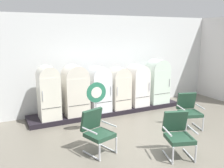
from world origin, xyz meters
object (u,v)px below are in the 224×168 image
object	(u,v)px
refrigerator_0	(49,91)
armchair_right	(189,109)
refrigerator_2	(100,88)
refrigerator_5	(157,80)
armchair_left	(97,130)
refrigerator_1	(75,89)
armchair_center	(178,133)
sign_stand	(96,106)
refrigerator_3	(120,87)
refrigerator_4	(138,84)

from	to	relation	value
refrigerator_0	armchair_right	size ratio (longest dim) A/B	1.62
refrigerator_2	refrigerator_5	bearing A→B (deg)	0.06
refrigerator_2	armchair_left	world-z (taller)	refrigerator_2
refrigerator_0	armchair_left	xyz separation A→B (m)	(0.55, -2.27, -0.46)
refrigerator_1	armchair_center	size ratio (longest dim) A/B	1.59
refrigerator_0	sign_stand	xyz separation A→B (m)	(0.97, -1.26, -0.25)
armchair_center	refrigerator_0	bearing A→B (deg)	122.88
refrigerator_2	sign_stand	xyz separation A→B (m)	(-0.64, -1.25, -0.19)
refrigerator_0	refrigerator_3	xyz separation A→B (m)	(2.33, -0.02, -0.10)
refrigerator_5	refrigerator_2	bearing A→B (deg)	-179.94
armchair_left	armchair_center	bearing A→B (deg)	-31.63
refrigerator_0	refrigerator_4	size ratio (longest dim) A/B	1.10
refrigerator_1	refrigerator_5	xyz separation A→B (m)	(3.06, -0.05, 0.02)
refrigerator_4	armchair_left	size ratio (longest dim) A/B	1.48
armchair_left	sign_stand	xyz separation A→B (m)	(0.42, 1.01, 0.20)
armchair_center	armchair_left	bearing A→B (deg)	148.37
refrigerator_1	armchair_left	size ratio (longest dim) A/B	1.59
refrigerator_1	refrigerator_3	xyz separation A→B (m)	(1.51, -0.05, -0.08)
refrigerator_5	armchair_center	distance (m)	3.69
refrigerator_0	armchair_right	world-z (taller)	refrigerator_0
sign_stand	armchair_center	bearing A→B (deg)	-60.50
armchair_right	sign_stand	world-z (taller)	sign_stand
armchair_left	armchair_right	distance (m)	2.92
refrigerator_4	refrigerator_5	distance (m)	0.81
refrigerator_0	armchair_center	size ratio (longest dim) A/B	1.62
refrigerator_1	refrigerator_3	distance (m)	1.52
armchair_right	sign_stand	distance (m)	2.62
refrigerator_3	armchair_center	world-z (taller)	refrigerator_3
armchair_left	armchair_right	size ratio (longest dim) A/B	1.00
refrigerator_0	armchair_center	world-z (taller)	refrigerator_0
refrigerator_0	refrigerator_3	distance (m)	2.34
armchair_left	armchair_right	bearing A→B (deg)	4.18
sign_stand	refrigerator_5	bearing A→B (deg)	23.30
refrigerator_1	armchair_center	distance (m)	3.50
refrigerator_1	armchair_left	xyz separation A→B (m)	(-0.26, -2.30, -0.43)
armchair_left	sign_stand	size ratio (longest dim) A/B	0.70
refrigerator_5	refrigerator_1	bearing A→B (deg)	179.14
refrigerator_0	refrigerator_1	world-z (taller)	refrigerator_0
refrigerator_4	refrigerator_2	bearing A→B (deg)	-178.34
refrigerator_1	sign_stand	world-z (taller)	refrigerator_1
refrigerator_2	sign_stand	distance (m)	1.42
armchair_left	sign_stand	world-z (taller)	sign_stand
refrigerator_5	sign_stand	bearing A→B (deg)	-156.70
refrigerator_3	refrigerator_5	world-z (taller)	refrigerator_5
armchair_center	refrigerator_1	bearing A→B (deg)	111.17
refrigerator_1	refrigerator_3	size ratio (longest dim) A/B	1.11
armchair_center	sign_stand	world-z (taller)	sign_stand
refrigerator_3	armchair_left	world-z (taller)	refrigerator_3
refrigerator_3	refrigerator_0	bearing A→B (deg)	179.44
refrigerator_1	refrigerator_0	bearing A→B (deg)	-177.78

